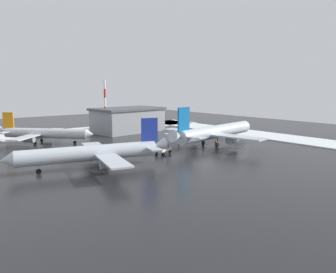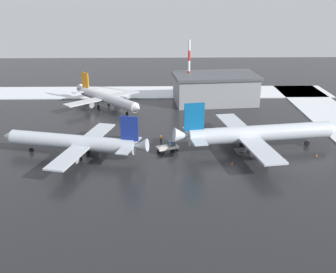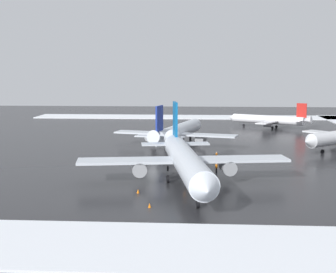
{
  "view_description": "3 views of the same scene",
  "coord_description": "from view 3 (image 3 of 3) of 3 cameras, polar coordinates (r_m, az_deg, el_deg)",
  "views": [
    {
      "loc": [
        27.39,
        64.32,
        16.43
      ],
      "look_at": [
        -20.94,
        5.01,
        4.71
      ],
      "focal_mm": 35.0,
      "sensor_mm": 36.0,
      "label": 1
    },
    {
      "loc": [
        -19.58,
        87.62,
        34.65
      ],
      "look_at": [
        -21.41,
        -1.47,
        2.03
      ],
      "focal_mm": 45.0,
      "sensor_mm": 36.0,
      "label": 2
    },
    {
      "loc": [
        -114.08,
        -0.55,
        16.88
      ],
      "look_at": [
        -24.22,
        5.46,
        5.07
      ],
      "focal_mm": 55.0,
      "sensor_mm": 36.0,
      "label": 3
    }
  ],
  "objects": [
    {
      "name": "ground_plane",
      "position": [
        115.33,
        3.51,
        -0.96
      ],
      "size": [
        240.0,
        240.0,
        0.0
      ],
      "primitive_type": "plane",
      "color": "#232326"
    },
    {
      "name": "snow_bank_left",
      "position": [
        49.98,
        3.04,
        -12.12
      ],
      "size": [
        14.0,
        116.0,
        0.26
      ],
      "primitive_type": "cube",
      "color": "white",
      "rests_on": "ground_plane"
    },
    {
      "name": "snow_bank_right",
      "position": [
        181.86,
        3.64,
        2.17
      ],
      "size": [
        14.0,
        116.0,
        0.26
      ],
      "primitive_type": "cube",
      "color": "white",
      "rests_on": "ground_plane"
    },
    {
      "name": "airplane_far_rear",
      "position": [
        74.63,
        1.94,
        -2.67
      ],
      "size": [
        38.15,
        31.84,
        11.35
      ],
      "rotation": [
        0.0,
        0.0,
        3.3
      ],
      "color": "silver",
      "rests_on": "ground_plane"
    },
    {
      "name": "airplane_foreground_jet",
      "position": [
        150.74,
        11.19,
        1.85
      ],
      "size": [
        19.75,
        23.13,
        7.52
      ],
      "rotation": [
        0.0,
        0.0,
        1.07
      ],
      "color": "white",
      "rests_on": "ground_plane"
    },
    {
      "name": "airplane_distant_tail",
      "position": [
        113.29,
        1.06,
        0.55
      ],
      "size": [
        32.47,
        27.26,
        9.77
      ],
      "rotation": [
        0.0,
        0.0,
        6.03
      ],
      "color": "silver",
      "rests_on": "ground_plane"
    },
    {
      "name": "pushback_tug",
      "position": [
        94.02,
        1.77,
        -2.08
      ],
      "size": [
        5.09,
        3.78,
        2.5
      ],
      "rotation": [
        0.0,
        0.0,
        3.53
      ],
      "color": "silver",
      "rests_on": "ground_plane"
    },
    {
      "name": "ground_crew_by_nose_gear",
      "position": [
        95.64,
        5.4,
        -2.14
      ],
      "size": [
        0.36,
        0.36,
        1.71
      ],
      "rotation": [
        0.0,
        0.0,
        1.62
      ],
      "color": "black",
      "rests_on": "ground_plane"
    },
    {
      "name": "ground_crew_mid_apron",
      "position": [
        84.37,
        5.39,
        -3.43
      ],
      "size": [
        0.36,
        0.36,
        1.71
      ],
      "rotation": [
        0.0,
        0.0,
        2.13
      ],
      "color": "black",
      "rests_on": "ground_plane"
    },
    {
      "name": "ground_crew_beside_wing",
      "position": [
        74.88,
        1.9,
        -4.8
      ],
      "size": [
        0.36,
        0.36,
        1.71
      ],
      "rotation": [
        0.0,
        0.0,
        0.68
      ],
      "color": "black",
      "rests_on": "ground_plane"
    },
    {
      "name": "traffic_cone_near_nose",
      "position": [
        63.77,
        -2.05,
        -7.63
      ],
      "size": [
        0.36,
        0.36,
        0.55
      ],
      "primitive_type": "cone",
      "color": "orange",
      "rests_on": "ground_plane"
    },
    {
      "name": "traffic_cone_mid_line",
      "position": [
        82.22,
        -3.44,
        -4.2
      ],
      "size": [
        0.36,
        0.36,
        0.55
      ],
      "primitive_type": "cone",
      "color": "orange",
      "rests_on": "ground_plane"
    },
    {
      "name": "traffic_cone_wingtip_side",
      "position": [
        71.05,
        -3.34,
        -6.06
      ],
      "size": [
        0.36,
        0.36,
        0.55
      ],
      "primitive_type": "cone",
      "color": "orange",
      "rests_on": "ground_plane"
    }
  ]
}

